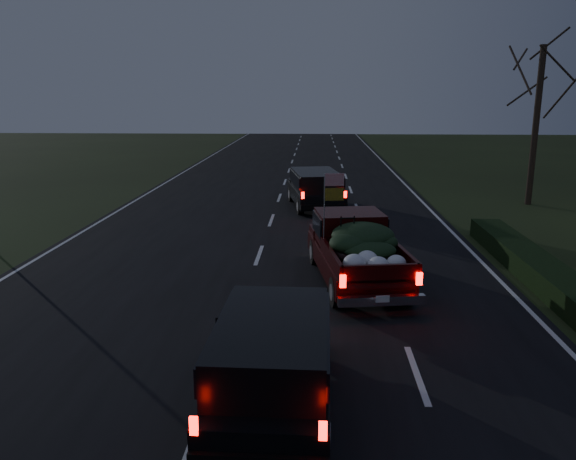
# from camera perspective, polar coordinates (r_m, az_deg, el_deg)

# --- Properties ---
(ground) EXTENTS (120.00, 120.00, 0.00)m
(ground) POSITION_cam_1_polar(r_m,az_deg,el_deg) (12.90, -5.19, -8.84)
(ground) COLOR black
(ground) RESTS_ON ground
(road_asphalt) EXTENTS (14.00, 120.00, 0.02)m
(road_asphalt) POSITION_cam_1_polar(r_m,az_deg,el_deg) (12.90, -5.19, -8.79)
(road_asphalt) COLOR black
(road_asphalt) RESTS_ON ground
(hedge_row) EXTENTS (1.00, 10.00, 0.60)m
(hedge_row) POSITION_cam_1_polar(r_m,az_deg,el_deg) (16.65, 24.10, -3.69)
(hedge_row) COLOR black
(hedge_row) RESTS_ON ground
(bare_tree_far) EXTENTS (3.60, 3.60, 7.00)m
(bare_tree_far) POSITION_cam_1_polar(r_m,az_deg,el_deg) (27.59, 24.21, 13.13)
(bare_tree_far) COLOR black
(bare_tree_far) RESTS_ON ground
(pickup_truck) EXTENTS (2.61, 5.22, 2.62)m
(pickup_truck) POSITION_cam_1_polar(r_m,az_deg,el_deg) (15.05, 6.91, -1.63)
(pickup_truck) COLOR black
(pickup_truck) RESTS_ON ground
(lead_suv) EXTENTS (2.67, 4.90, 1.33)m
(lead_suv) POSITION_cam_1_polar(r_m,az_deg,el_deg) (24.78, 2.80, 4.55)
(lead_suv) COLOR black
(lead_suv) RESTS_ON ground
(rear_suv) EXTENTS (2.01, 4.33, 1.24)m
(rear_suv) POSITION_cam_1_polar(r_m,az_deg,el_deg) (9.10, -1.53, -12.35)
(rear_suv) COLOR black
(rear_suv) RESTS_ON ground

